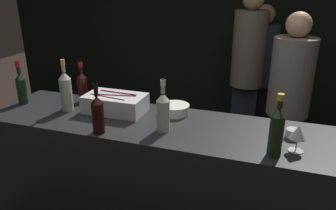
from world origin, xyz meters
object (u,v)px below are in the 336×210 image
person_blond_tee (247,68)px  wine_glass (298,133)px  rose_wine_bottle (66,90)px  red_wine_bottle_tall (82,85)px  champagne_bottle (277,130)px  red_wine_bottle_black_foil (98,113)px  person_grey_polo (289,96)px  red_wine_bottle_burgundy (21,86)px  person_in_hoodie (260,70)px  ice_bin_with_bottles (115,102)px  bowl_white (175,109)px  white_wine_bottle (163,111)px  candle_votive (293,133)px

person_blond_tee → wine_glass: bearing=111.0°
rose_wine_bottle → red_wine_bottle_tall: bearing=88.2°
champagne_bottle → red_wine_bottle_tall: bearing=164.6°
red_wine_bottle_black_foil → person_grey_polo: size_ratio=0.19×
person_grey_polo → red_wine_bottle_burgundy: bearing=-132.9°
rose_wine_bottle → person_in_hoodie: bearing=59.1°
red_wine_bottle_burgundy → red_wine_bottle_tall: bearing=23.7°
red_wine_bottle_burgundy → wine_glass: bearing=-3.7°
wine_glass → ice_bin_with_bottles: bearing=170.6°
bowl_white → wine_glass: size_ratio=1.31×
bowl_white → person_in_hoodie: person_in_hoodie is taller
red_wine_bottle_tall → rose_wine_bottle: 0.20m
bowl_white → red_wine_bottle_black_foil: red_wine_bottle_black_foil is taller
wine_glass → person_in_hoodie: person_in_hoodie is taller
champagne_bottle → person_in_hoodie: bearing=95.7°
ice_bin_with_bottles → wine_glass: size_ratio=2.75×
wine_glass → white_wine_bottle: bearing=179.2°
candle_votive → red_wine_bottle_burgundy: bearing=-178.6°
white_wine_bottle → person_grey_polo: size_ratio=0.20×
bowl_white → person_grey_polo: bearing=50.9°
red_wine_bottle_black_foil → candle_votive: bearing=15.6°
rose_wine_bottle → champagne_bottle: size_ratio=1.07×
red_wine_bottle_burgundy → champagne_bottle: size_ratio=0.95×
ice_bin_with_bottles → white_wine_bottle: (0.42, -0.19, 0.06)m
ice_bin_with_bottles → person_in_hoodie: (0.86, 1.90, -0.17)m
candle_votive → person_grey_polo: 1.07m
red_wine_bottle_tall → person_blond_tee: 1.75m
white_wine_bottle → ice_bin_with_bottles: bearing=156.2°
red_wine_bottle_tall → champagne_bottle: champagne_bottle is taller
rose_wine_bottle → white_wine_bottle: (0.75, -0.10, -0.02)m
red_wine_bottle_black_foil → person_in_hoodie: person_in_hoodie is taller
ice_bin_with_bottles → red_wine_bottle_burgundy: bearing=-174.2°
person_grey_polo → candle_votive: bearing=-72.9°
candle_votive → red_wine_bottle_black_foil: size_ratio=0.26×
red_wine_bottle_burgundy → champagne_bottle: 1.82m
candle_votive → person_in_hoodie: person_in_hoodie is taller
wine_glass → red_wine_bottle_black_foil: size_ratio=0.48×
red_wine_bottle_black_foil → red_wine_bottle_burgundy: size_ratio=0.97×
red_wine_bottle_burgundy → person_blond_tee: 2.15m
bowl_white → person_in_hoodie: bearing=76.0°
bowl_white → red_wine_bottle_black_foil: (-0.35, -0.43, 0.09)m
bowl_white → champagne_bottle: bearing=-29.5°
red_wine_bottle_burgundy → rose_wine_bottle: bearing=-2.3°
ice_bin_with_bottles → bowl_white: 0.42m
candle_votive → white_wine_bottle: size_ratio=0.25×
wine_glass → white_wine_bottle: size_ratio=0.46×
ice_bin_with_bottles → red_wine_bottle_black_foil: 0.35m
bowl_white → champagne_bottle: champagne_bottle is taller
bowl_white → candle_votive: size_ratio=2.41×
ice_bin_with_bottles → rose_wine_bottle: size_ratio=1.13×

